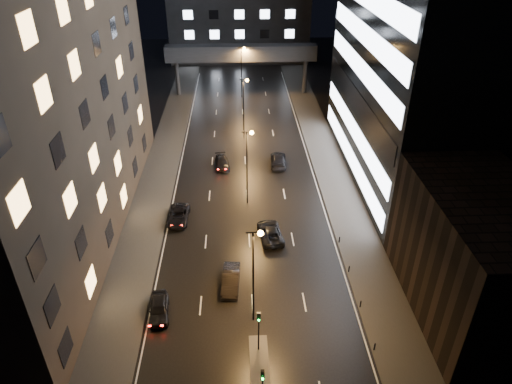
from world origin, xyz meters
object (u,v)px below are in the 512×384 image
at_px(car_away_b, 231,280).
at_px(car_toward_b, 278,160).
at_px(car_away_d, 222,163).
at_px(car_away_a, 159,308).
at_px(car_toward_a, 270,232).
at_px(car_away_c, 179,215).

distance_m(car_away_b, car_toward_b, 26.68).
distance_m(car_away_b, car_away_d, 25.47).
relative_size(car_away_a, car_toward_b, 0.79).
height_order(car_away_a, car_away_b, car_away_b).
height_order(car_away_d, car_toward_a, car_toward_a).
relative_size(car_away_a, car_away_d, 0.94).
height_order(car_away_a, car_away_c, car_away_a).
bearing_deg(car_away_a, car_away_c, 82.83).
xyz_separation_m(car_away_a, car_away_b, (6.67, 3.55, 0.05)).
xyz_separation_m(car_away_b, car_toward_a, (4.54, 7.86, -0.05)).
relative_size(car_toward_a, car_toward_b, 0.96).
relative_size(car_away_b, car_away_d, 1.04).
bearing_deg(car_toward_b, car_away_d, 5.62).
relative_size(car_away_c, car_away_d, 1.10).
xyz_separation_m(car_away_b, car_away_c, (-6.40, 11.78, -0.08)).
xyz_separation_m(car_toward_a, car_toward_b, (2.45, 17.89, 0.06)).
relative_size(car_away_b, car_away_c, 0.94).
height_order(car_toward_a, car_toward_b, car_toward_b).
distance_m(car_away_a, car_away_d, 29.47).
xyz_separation_m(car_away_a, car_toward_b, (13.66, 29.29, 0.06)).
bearing_deg(car_away_b, car_away_a, -148.17).
bearing_deg(car_away_a, car_toward_a, 39.34).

